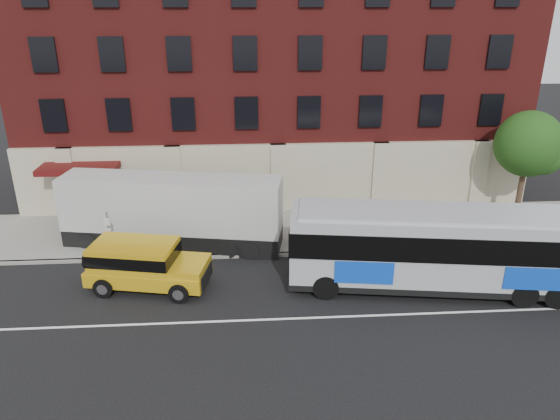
{
  "coord_description": "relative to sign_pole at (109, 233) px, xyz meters",
  "views": [
    {
      "loc": [
        -1.8,
        -17.03,
        11.85
      ],
      "look_at": [
        -0.31,
        5.5,
        2.67
      ],
      "focal_mm": 33.38,
      "sensor_mm": 36.0,
      "label": 1
    }
  ],
  "objects": [
    {
      "name": "sign_pole",
      "position": [
        0.0,
        0.0,
        0.0
      ],
      "size": [
        0.3,
        0.2,
        2.5
      ],
      "color": "gray",
      "rests_on": "ground"
    },
    {
      "name": "building",
      "position": [
        8.49,
        10.77,
        6.13
      ],
      "size": [
        30.0,
        12.1,
        15.0
      ],
      "color": "maroon",
      "rests_on": "sidewalk"
    },
    {
      "name": "street_tree",
      "position": [
        22.04,
        3.34,
        2.96
      ],
      "size": [
        3.6,
        3.6,
        6.2
      ],
      "color": "#3E2B1F",
      "rests_on": "sidewalk"
    },
    {
      "name": "city_bus",
      "position": [
        15.11,
        -3.69,
        0.56
      ],
      "size": [
        13.58,
        4.7,
        3.65
      ],
      "color": "#A7ABB1",
      "rests_on": "ground"
    },
    {
      "name": "yellow_suv",
      "position": [
        2.05,
        -2.71,
        -0.25
      ],
      "size": [
        5.62,
        3.17,
        2.09
      ],
      "color": "gold",
      "rests_on": "ground"
    },
    {
      "name": "ground",
      "position": [
        8.5,
        -6.15,
        -1.45
      ],
      "size": [
        120.0,
        120.0,
        0.0
      ],
      "primitive_type": "plane",
      "color": "black",
      "rests_on": "ground"
    },
    {
      "name": "shipping_container",
      "position": [
        2.87,
        1.43,
        0.37
      ],
      "size": [
        11.24,
        4.12,
        3.67
      ],
      "color": "black",
      "rests_on": "ground"
    },
    {
      "name": "lane_line",
      "position": [
        8.5,
        -5.65,
        -1.45
      ],
      "size": [
        60.0,
        0.12,
        0.01
      ],
      "primitive_type": "cube",
      "color": "white",
      "rests_on": "ground"
    },
    {
      "name": "kerb",
      "position": [
        8.5,
        -0.15,
        -1.38
      ],
      "size": [
        60.0,
        0.25,
        0.15
      ],
      "primitive_type": "cube",
      "color": "gray",
      "rests_on": "ground"
    },
    {
      "name": "sidewalk",
      "position": [
        8.5,
        2.85,
        -1.38
      ],
      "size": [
        60.0,
        6.0,
        0.15
      ],
      "primitive_type": "cube",
      "color": "gray",
      "rests_on": "ground"
    }
  ]
}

